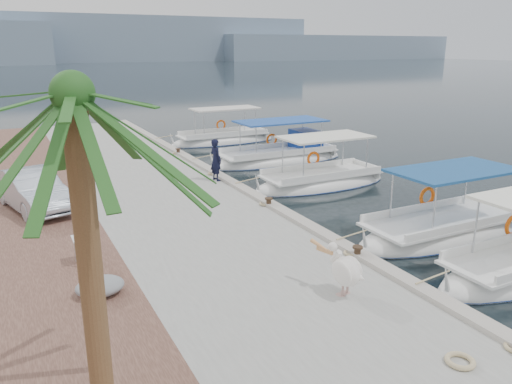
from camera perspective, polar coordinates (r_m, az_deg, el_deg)
ground at (r=16.81m, az=4.94°, el=-4.53°), size 400.00×400.00×0.00m
concrete_quay at (r=19.91m, az=-10.13°, el=-0.64°), size 6.00×40.00×0.50m
quay_curb at (r=20.75m, az=-2.83°, el=1.18°), size 0.44×40.00×0.12m
cobblestone_strip at (r=19.16m, az=-24.55°, el=-2.57°), size 4.00×40.00×0.50m
distant_hills at (r=218.13m, az=-17.70°, el=15.98°), size 330.00×60.00×18.00m
fishing_caique_b at (r=17.48m, az=20.70°, el=-4.31°), size 6.88×2.46×2.83m
fishing_caique_c at (r=22.34m, az=7.40°, el=1.01°), size 6.57×2.35×2.83m
fishing_caique_d at (r=26.87m, az=2.66°, el=3.86°), size 7.86×2.56×2.83m
fishing_caique_e at (r=32.33m, az=-3.78°, el=5.85°), size 7.09×2.17×2.83m
mooring_bollards at (r=17.64m, az=1.46°, el=-1.08°), size 0.28×20.28×0.33m
pelican at (r=11.60m, az=10.12°, el=-8.75°), size 0.72×1.50×1.16m
fisherman at (r=21.05m, az=-4.61°, el=3.69°), size 0.53×0.71×1.78m
date_palm at (r=6.70m, az=-20.19°, el=10.14°), size 4.60×4.60×5.81m
parked_car at (r=18.90m, az=-24.15°, el=0.21°), size 2.49×4.43×1.38m
tarp_bundle at (r=12.11m, az=-17.41°, el=-10.24°), size 1.10×0.90×0.40m
folding_table at (r=13.76m, az=-19.07°, el=-5.68°), size 0.55×0.55×0.73m
rope_coil at (r=10.10m, az=22.30°, el=-17.43°), size 0.54×0.54×0.10m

